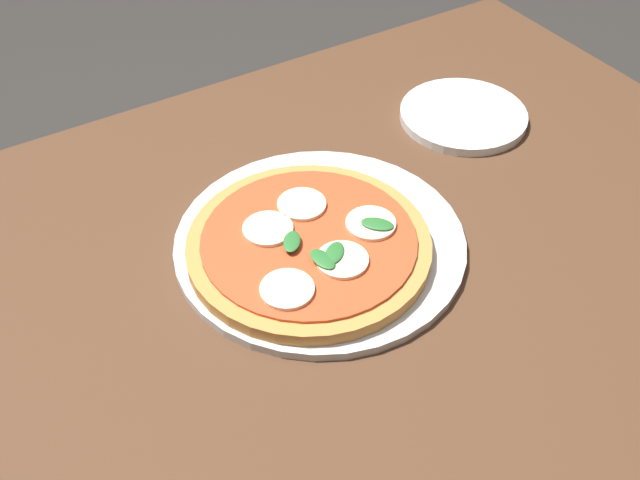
{
  "coord_description": "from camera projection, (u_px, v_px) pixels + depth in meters",
  "views": [
    {
      "loc": [
        -0.27,
        -0.59,
        1.45
      ],
      "look_at": [
        0.1,
        0.01,
        0.78
      ],
      "focal_mm": 42.7,
      "sensor_mm": 36.0,
      "label": 1
    }
  ],
  "objects": [
    {
      "name": "dining_table",
      "position": [
        258.0,
        334.0,
        1.01
      ],
      "size": [
        1.53,
        0.87,
        0.77
      ],
      "color": "#4C301E",
      "rests_on": "ground_plane"
    },
    {
      "name": "serving_tray",
      "position": [
        320.0,
        242.0,
        0.98
      ],
      "size": [
        0.38,
        0.38,
        0.01
      ],
      "primitive_type": "cylinder",
      "color": "silver",
      "rests_on": "dining_table"
    },
    {
      "name": "pizza",
      "position": [
        311.0,
        247.0,
        0.95
      ],
      "size": [
        0.31,
        0.31,
        0.03
      ],
      "color": "#C6843F",
      "rests_on": "serving_tray"
    },
    {
      "name": "plate_white",
      "position": [
        463.0,
        115.0,
        1.19
      ],
      "size": [
        0.2,
        0.2,
        0.01
      ],
      "primitive_type": "cylinder",
      "color": "white",
      "rests_on": "dining_table"
    }
  ]
}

